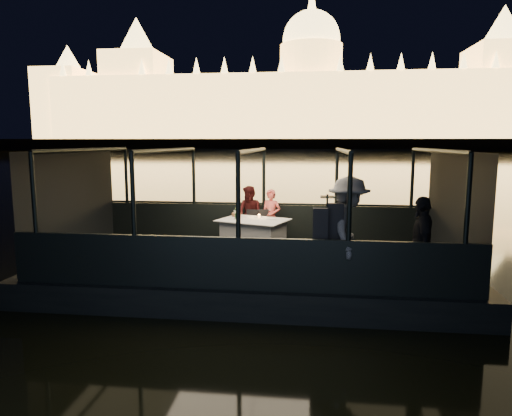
# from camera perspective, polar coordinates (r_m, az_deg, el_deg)

# --- Properties ---
(river_water) EXTENTS (500.00, 500.00, 0.00)m
(river_water) POSITION_cam_1_polar(r_m,az_deg,el_deg) (89.39, 6.28, 6.31)
(river_water) COLOR black
(river_water) RESTS_ON ground
(boat_hull) EXTENTS (8.60, 4.40, 1.00)m
(boat_hull) POSITION_cam_1_polar(r_m,az_deg,el_deg) (9.87, -0.29, -9.28)
(boat_hull) COLOR black
(boat_hull) RESTS_ON river_water
(boat_deck) EXTENTS (8.00, 4.00, 0.04)m
(boat_deck) POSITION_cam_1_polar(r_m,az_deg,el_deg) (9.73, -0.29, -6.58)
(boat_deck) COLOR black
(boat_deck) RESTS_ON boat_hull
(gunwale_port) EXTENTS (8.00, 0.08, 0.90)m
(gunwale_port) POSITION_cam_1_polar(r_m,az_deg,el_deg) (11.57, 0.97, -1.81)
(gunwale_port) COLOR black
(gunwale_port) RESTS_ON boat_deck
(gunwale_starboard) EXTENTS (8.00, 0.08, 0.90)m
(gunwale_starboard) POSITION_cam_1_polar(r_m,az_deg,el_deg) (7.70, -2.20, -6.98)
(gunwale_starboard) COLOR black
(gunwale_starboard) RESTS_ON boat_deck
(cabin_glass_port) EXTENTS (8.00, 0.02, 1.40)m
(cabin_glass_port) POSITION_cam_1_polar(r_m,az_deg,el_deg) (11.43, 0.98, 3.88)
(cabin_glass_port) COLOR #99B2B2
(cabin_glass_port) RESTS_ON gunwale_port
(cabin_glass_starboard) EXTENTS (8.00, 0.02, 1.40)m
(cabin_glass_starboard) POSITION_cam_1_polar(r_m,az_deg,el_deg) (7.48, -2.25, 1.55)
(cabin_glass_starboard) COLOR #99B2B2
(cabin_glass_starboard) RESTS_ON gunwale_starboard
(cabin_roof_glass) EXTENTS (8.00, 4.00, 0.02)m
(cabin_roof_glass) POSITION_cam_1_polar(r_m,az_deg,el_deg) (9.41, -0.30, 7.20)
(cabin_roof_glass) COLOR #99B2B2
(cabin_roof_glass) RESTS_ON boat_deck
(end_wall_fore) EXTENTS (0.02, 4.00, 2.30)m
(end_wall_fore) POSITION_cam_1_polar(r_m,az_deg,el_deg) (10.76, -21.93, 0.60)
(end_wall_fore) COLOR black
(end_wall_fore) RESTS_ON boat_deck
(end_wall_aft) EXTENTS (0.02, 4.00, 2.30)m
(end_wall_aft) POSITION_cam_1_polar(r_m,az_deg,el_deg) (9.83, 23.51, -0.17)
(end_wall_aft) COLOR black
(end_wall_aft) RESTS_ON boat_deck
(canopy_ribs) EXTENTS (8.00, 4.00, 2.30)m
(canopy_ribs) POSITION_cam_1_polar(r_m,az_deg,el_deg) (9.50, -0.29, 0.25)
(canopy_ribs) COLOR black
(canopy_ribs) RESTS_ON boat_deck
(embankment) EXTENTS (400.00, 140.00, 6.00)m
(embankment) POSITION_cam_1_polar(r_m,az_deg,el_deg) (219.34, 6.77, 7.69)
(embankment) COLOR #423D33
(embankment) RESTS_ON ground
(parliament_building) EXTENTS (220.00, 32.00, 60.00)m
(parliament_building) POSITION_cam_1_polar(r_m,az_deg,el_deg) (186.16, 6.85, 16.24)
(parliament_building) COLOR #F2D18C
(parliament_building) RESTS_ON embankment
(dining_table_central) EXTENTS (1.72, 1.48, 0.77)m
(dining_table_central) POSITION_cam_1_polar(r_m,az_deg,el_deg) (10.19, -0.34, -3.56)
(dining_table_central) COLOR silver
(dining_table_central) RESTS_ON boat_deck
(chair_port_left) EXTENTS (0.46, 0.46, 0.84)m
(chair_port_left) POSITION_cam_1_polar(r_m,az_deg,el_deg) (10.93, -0.31, -2.41)
(chair_port_left) COLOR black
(chair_port_left) RESTS_ON boat_deck
(chair_port_right) EXTENTS (0.50, 0.50, 0.86)m
(chair_port_right) POSITION_cam_1_polar(r_m,az_deg,el_deg) (10.81, 1.28, -2.53)
(chair_port_right) COLOR black
(chair_port_right) RESTS_ON boat_deck
(coat_stand) EXTENTS (0.56, 0.51, 1.62)m
(coat_stand) POSITION_cam_1_polar(r_m,az_deg,el_deg) (7.75, 8.80, -3.56)
(coat_stand) COLOR black
(coat_stand) RESTS_ON boat_deck
(person_woman_coral) EXTENTS (0.56, 0.45, 1.35)m
(person_woman_coral) POSITION_cam_1_polar(r_m,az_deg,el_deg) (10.99, 1.87, -0.77)
(person_woman_coral) COLOR #EA6055
(person_woman_coral) RESTS_ON boat_deck
(person_man_maroon) EXTENTS (0.83, 0.76, 1.41)m
(person_man_maroon) POSITION_cam_1_polar(r_m,az_deg,el_deg) (11.17, -0.74, -0.61)
(person_man_maroon) COLOR #3B1011
(person_man_maroon) RESTS_ON boat_deck
(passenger_stripe) EXTENTS (0.83, 1.30, 1.90)m
(passenger_stripe) POSITION_cam_1_polar(r_m,az_deg,el_deg) (8.05, 11.43, -3.54)
(passenger_stripe) COLOR silver
(passenger_stripe) RESTS_ON boat_deck
(passenger_dark) EXTENTS (0.49, 0.97, 1.59)m
(passenger_dark) POSITION_cam_1_polar(r_m,az_deg,el_deg) (8.13, 19.98, -3.76)
(passenger_dark) COLOR black
(passenger_dark) RESTS_ON boat_deck
(wine_bottle) EXTENTS (0.07, 0.07, 0.30)m
(wine_bottle) POSITION_cam_1_polar(r_m,az_deg,el_deg) (10.20, -2.50, -0.54)
(wine_bottle) COLOR #143718
(wine_bottle) RESTS_ON dining_table_central
(bread_basket) EXTENTS (0.28, 0.28, 0.09)m
(bread_basket) POSITION_cam_1_polar(r_m,az_deg,el_deg) (10.55, -2.47, -0.84)
(bread_basket) COLOR brown
(bread_basket) RESTS_ON dining_table_central
(amber_candle) EXTENTS (0.07, 0.07, 0.08)m
(amber_candle) POSITION_cam_1_polar(r_m,az_deg,el_deg) (10.39, 0.39, -0.98)
(amber_candle) COLOR #FF9A3F
(amber_candle) RESTS_ON dining_table_central
(plate_near) EXTENTS (0.28, 0.28, 0.01)m
(plate_near) POSITION_cam_1_polar(r_m,az_deg,el_deg) (10.17, 1.88, -1.36)
(plate_near) COLOR white
(plate_near) RESTS_ON dining_table_central
(plate_far) EXTENTS (0.32, 0.32, 0.02)m
(plate_far) POSITION_cam_1_polar(r_m,az_deg,el_deg) (10.53, -1.35, -1.03)
(plate_far) COLOR white
(plate_far) RESTS_ON dining_table_central
(wine_glass_white) EXTENTS (0.09, 0.09, 0.20)m
(wine_glass_white) POSITION_cam_1_polar(r_m,az_deg,el_deg) (10.14, -2.67, -0.90)
(wine_glass_white) COLOR white
(wine_glass_white) RESTS_ON dining_table_central
(wine_glass_red) EXTENTS (0.07, 0.07, 0.17)m
(wine_glass_red) POSITION_cam_1_polar(r_m,az_deg,el_deg) (10.47, 1.74, -0.61)
(wine_glass_red) COLOR white
(wine_glass_red) RESTS_ON dining_table_central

